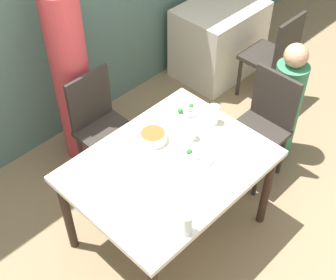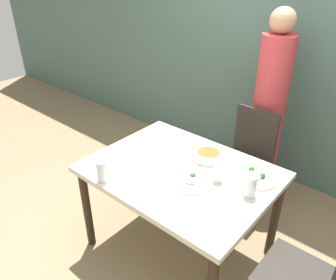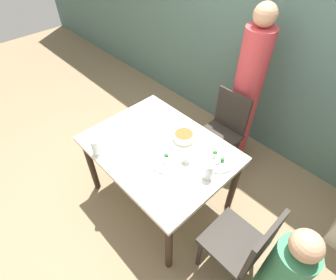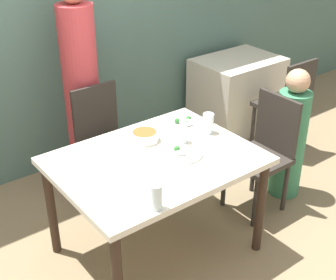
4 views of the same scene
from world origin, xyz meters
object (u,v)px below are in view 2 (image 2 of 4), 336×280
(person_adult, at_px, (268,114))
(glass_water_tall, at_px, (102,171))
(chair_child_spot, at_px, (311,278))
(bowl_curry, at_px, (208,156))
(plate_rice_adult, at_px, (192,183))
(chair_adult_spot, at_px, (246,157))

(person_adult, relative_size, glass_water_tall, 11.48)
(person_adult, bearing_deg, glass_water_tall, -104.30)
(chair_child_spot, relative_size, bowl_curry, 4.91)
(plate_rice_adult, bearing_deg, chair_adult_spot, 94.36)
(bowl_curry, xyz_separation_m, glass_water_tall, (-0.38, -0.65, 0.04))
(chair_adult_spot, xyz_separation_m, person_adult, (0.00, 0.31, 0.30))
(chair_child_spot, relative_size, person_adult, 0.54)
(person_adult, height_order, plate_rice_adult, person_adult)
(bowl_curry, relative_size, glass_water_tall, 1.26)
(chair_child_spot, distance_m, bowl_curry, 0.97)
(chair_child_spot, xyz_separation_m, glass_water_tall, (-1.26, -0.36, 0.32))
(chair_child_spot, relative_size, plate_rice_adult, 4.23)
(chair_adult_spot, xyz_separation_m, plate_rice_adult, (0.07, -0.90, 0.26))
(bowl_curry, height_order, plate_rice_adult, bowl_curry)
(chair_adult_spot, xyz_separation_m, bowl_curry, (-0.02, -0.59, 0.28))
(plate_rice_adult, bearing_deg, glass_water_tall, -144.04)
(chair_adult_spot, relative_size, bowl_curry, 4.91)
(bowl_curry, distance_m, glass_water_tall, 0.75)
(chair_adult_spot, height_order, chair_child_spot, same)
(person_adult, distance_m, bowl_curry, 0.90)
(chair_adult_spot, bearing_deg, plate_rice_adult, -85.64)
(glass_water_tall, bearing_deg, chair_child_spot, 15.95)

